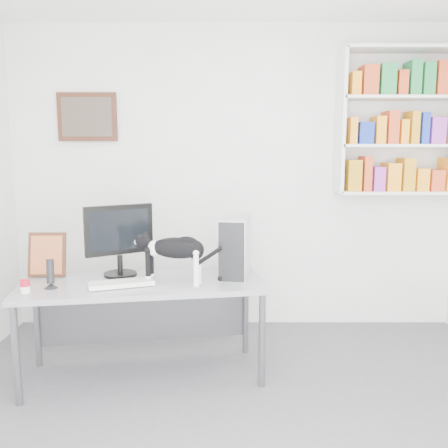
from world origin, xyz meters
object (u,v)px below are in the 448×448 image
object	(u,v)px
leaning_print	(47,254)
pc_tower	(235,246)
desk	(144,329)
speaker	(50,273)
bookshelf	(399,122)
soup_can	(25,286)
cat	(175,260)
monitor	(119,240)
keyboard	(121,284)

from	to	relation	value
leaning_print	pc_tower	bearing A→B (deg)	1.11
desk	speaker	bearing A→B (deg)	-173.43
bookshelf	soup_can	bearing A→B (deg)	-156.94
leaning_print	cat	world-z (taller)	cat
soup_can	pc_tower	bearing A→B (deg)	18.53
monitor	leaning_print	xyz separation A→B (m)	(-0.53, -0.01, -0.10)
speaker	soup_can	size ratio (longest dim) A/B	2.33
desk	speaker	xyz separation A→B (m)	(-0.59, -0.16, 0.45)
leaning_print	speaker	bearing A→B (deg)	-67.52
soup_can	cat	world-z (taller)	cat
cat	keyboard	bearing A→B (deg)	-160.81
pc_tower	cat	distance (m)	0.49
bookshelf	keyboard	size ratio (longest dim) A/B	2.87
bookshelf	speaker	bearing A→B (deg)	-157.90
desk	soup_can	world-z (taller)	soup_can
pc_tower	soup_can	distance (m)	1.45
monitor	speaker	world-z (taller)	monitor
bookshelf	desk	size ratio (longest dim) A/B	0.74
bookshelf	desk	bearing A→B (deg)	-156.10
speaker	soup_can	distance (m)	0.18
speaker	desk	bearing A→B (deg)	4.32
keyboard	speaker	size ratio (longest dim) A/B	2.10
desk	monitor	xyz separation A→B (m)	(-0.19, 0.16, 0.62)
speaker	leaning_print	bearing A→B (deg)	102.20
desk	cat	size ratio (longest dim) A/B	3.04
speaker	soup_can	bearing A→B (deg)	-151.14
bookshelf	leaning_print	bearing A→B (deg)	-164.53
desk	pc_tower	distance (m)	0.88
bookshelf	speaker	xyz separation A→B (m)	(-2.65, -1.08, -1.05)
monitor	cat	bearing A→B (deg)	-57.35
pc_tower	speaker	xyz separation A→B (m)	(-1.24, -0.35, -0.11)
monitor	speaker	size ratio (longest dim) A/B	2.59
desk	leaning_print	bearing A→B (deg)	159.75
pc_tower	speaker	distance (m)	1.29
leaning_print	soup_can	xyz separation A→B (m)	(0.00, -0.41, -0.12)
desk	speaker	world-z (taller)	speaker
bookshelf	soup_can	size ratio (longest dim) A/B	14.01
monitor	soup_can	size ratio (longest dim) A/B	6.03
monitor	leaning_print	bearing A→B (deg)	151.23
keyboard	leaning_print	bearing A→B (deg)	137.76
monitor	cat	size ratio (longest dim) A/B	0.97
bookshelf	cat	bearing A→B (deg)	-152.03
desk	pc_tower	world-z (taller)	pc_tower
keyboard	soup_can	xyz separation A→B (m)	(-0.58, -0.16, 0.03)
bookshelf	monitor	xyz separation A→B (m)	(-2.26, -0.76, -0.88)
pc_tower	leaning_print	xyz separation A→B (m)	(-1.37, -0.04, -0.05)
keyboard	monitor	bearing A→B (deg)	84.37
monitor	keyboard	distance (m)	0.37
speaker	cat	distance (m)	0.83
leaning_print	cat	xyz separation A→B (m)	(0.95, -0.20, 0.00)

